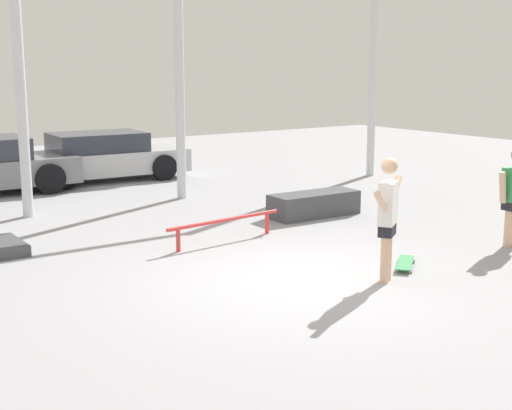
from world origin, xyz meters
TOP-DOWN VIEW (x-y plane):
  - ground_plane at (0.00, 0.00)m, footprint 36.00×36.00m
  - skateboarder at (0.99, -0.71)m, footprint 1.25×0.86m
  - skateboard at (1.71, -0.38)m, footprint 0.76×0.67m
  - grind_box at (2.87, 3.11)m, footprint 1.82×0.70m
  - grind_rail at (0.35, 2.35)m, footprint 2.26×0.30m
  - canopy_support_right at (4.50, 6.21)m, footprint 5.83×0.20m
  - parked_car_silver at (1.24, 9.50)m, footprint 4.14×2.01m

SIDE VIEW (x-z plane):
  - ground_plane at x=0.00m, z-range 0.00..0.00m
  - skateboard at x=1.71m, z-range 0.03..0.10m
  - grind_box at x=2.87m, z-range 0.00..0.46m
  - grind_rail at x=0.35m, z-range 0.11..0.52m
  - parked_car_silver at x=1.24m, z-range -0.01..1.20m
  - skateboarder at x=0.99m, z-range 0.10..1.78m
  - canopy_support_right at x=4.50m, z-range 0.68..6.99m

